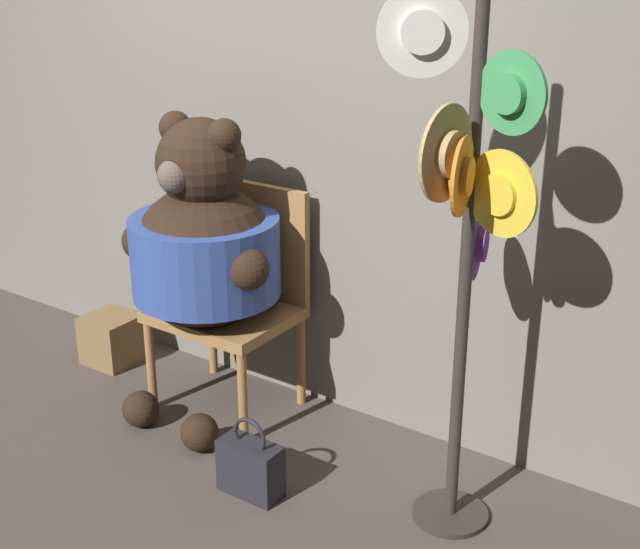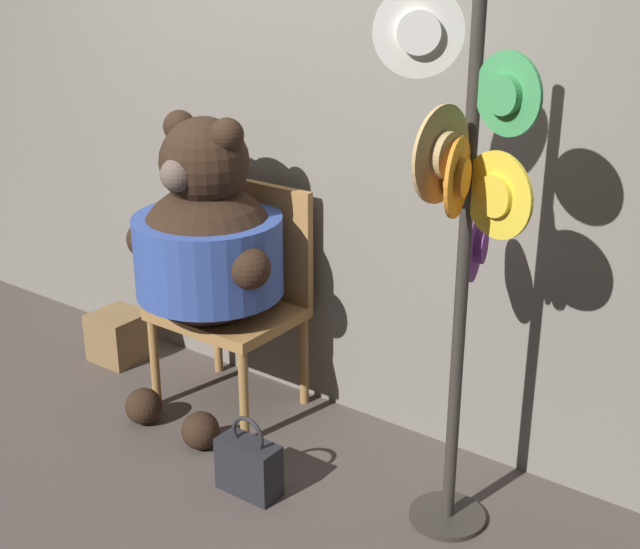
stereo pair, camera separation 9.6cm
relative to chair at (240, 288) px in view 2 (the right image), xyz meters
name	(u,v)px [view 2 (the right image)]	position (x,y,z in m)	size (l,w,h in m)	color
ground_plane	(177,451)	(0.08, -0.51, -0.54)	(14.00, 14.00, 0.00)	#4C423D
wall_back	(287,136)	(0.08, 0.25, 0.64)	(8.00, 0.10, 2.36)	slate
chair	(240,288)	(0.00, 0.00, 0.00)	(0.58, 0.47, 0.99)	#9E703D
teddy_bear	(207,246)	(-0.03, -0.17, 0.24)	(0.76, 0.67, 1.33)	black
hat_display_rack	(462,222)	(1.21, -0.29, 0.62)	(0.52, 0.62, 1.87)	#332D28
handbag_on_ground	(249,465)	(0.51, -0.55, -0.42)	(0.25, 0.12, 0.33)	#232328
wooden_crate	(119,336)	(-0.75, -0.07, -0.42)	(0.24, 0.24, 0.24)	brown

